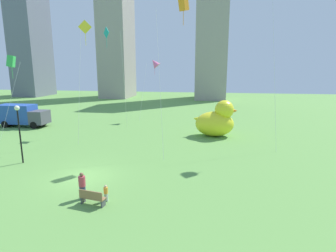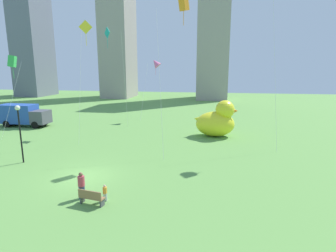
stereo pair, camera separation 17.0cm
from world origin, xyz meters
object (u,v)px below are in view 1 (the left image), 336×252
at_px(box_truck, 22,115).
at_px(kite_pink, 155,63).
at_px(kite_green, 11,62).
at_px(person_child, 106,192).
at_px(giant_inflatable_duck, 216,121).
at_px(park_bench, 92,197).
at_px(person_adult, 82,184).
at_px(kite_teal, 108,38).
at_px(kite_orange, 183,5).
at_px(lamppost, 19,123).
at_px(kite_yellow, 84,33).

bearing_deg(box_truck, kite_pink, 26.69).
height_order(kite_green, kite_pink, kite_pink).
bearing_deg(kite_pink, box_truck, -153.31).
distance_m(person_child, kite_pink, 27.18).
relative_size(giant_inflatable_duck, box_truck, 0.76).
bearing_deg(box_truck, kite_green, -55.65).
bearing_deg(park_bench, kite_green, 138.40).
distance_m(person_adult, person_child, 1.50).
bearing_deg(giant_inflatable_duck, kite_teal, 175.53).
xyz_separation_m(person_adult, kite_teal, (-4.88, 17.63, 10.04)).
bearing_deg(kite_orange, person_adult, -114.42).
bearing_deg(lamppost, park_bench, -33.79).
height_order(lamppost, kite_teal, kite_teal).
bearing_deg(kite_pink, park_bench, -85.58).
relative_size(person_adult, kite_yellow, 0.14).
xyz_separation_m(park_bench, kite_orange, (3.75, 10.84, 12.11)).
relative_size(person_child, kite_yellow, 0.08).
xyz_separation_m(person_adult, kite_green, (-12.85, 11.54, 7.22)).
bearing_deg(kite_pink, person_child, -84.21).
distance_m(person_adult, kite_pink, 26.91).
relative_size(person_child, kite_green, 0.11).
distance_m(kite_green, kite_teal, 10.41).
xyz_separation_m(person_adult, box_truck, (-17.15, 17.84, 0.56)).
xyz_separation_m(person_child, kite_orange, (3.17, 10.27, 12.03)).
relative_size(box_truck, kite_yellow, 0.54).
height_order(person_adult, box_truck, box_truck).
bearing_deg(kite_teal, person_adult, -74.53).
height_order(kite_yellow, kite_orange, kite_orange).
bearing_deg(kite_green, person_adult, -41.94).
height_order(kite_yellow, kite_teal, kite_teal).
xyz_separation_m(lamppost, kite_pink, (6.49, 20.80, 4.93)).
bearing_deg(kite_teal, kite_pink, 65.77).
bearing_deg(kite_yellow, lamppost, -111.77).
relative_size(giant_inflatable_duck, kite_yellow, 0.41).
xyz_separation_m(lamppost, kite_orange, (12.28, 5.13, 9.31)).
distance_m(person_child, giant_inflatable_duck, 17.89).
bearing_deg(kite_teal, park_bench, -72.51).
bearing_deg(kite_yellow, person_child, -61.72).
bearing_deg(box_truck, kite_yellow, -26.17).
xyz_separation_m(giant_inflatable_duck, kite_yellow, (-12.67, -4.80, 9.05)).
bearing_deg(park_bench, person_adult, 143.68).
xyz_separation_m(giant_inflatable_duck, lamppost, (-15.38, -11.58, 1.54)).
relative_size(park_bench, kite_pink, 0.17).
distance_m(box_truck, kite_teal, 15.50).
xyz_separation_m(box_truck, kite_yellow, (12.20, -6.00, 9.33)).
height_order(person_adult, person_child, person_adult).
distance_m(person_adult, giant_inflatable_duck, 18.36).
relative_size(kite_pink, kite_orange, 0.68).
height_order(giant_inflatable_duck, kite_teal, kite_teal).
bearing_deg(kite_teal, box_truck, 179.02).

